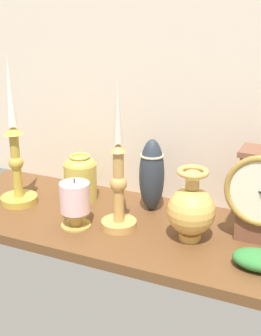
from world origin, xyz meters
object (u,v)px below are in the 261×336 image
brass_vase_bulbous (191,209)px  brass_vase_jar (80,176)px  candlestick_tall_left (16,158)px  pillar_candle_front (75,202)px  candlestick_tall_center (119,184)px  tall_ceramic_vase (152,175)px

brass_vase_bulbous → brass_vase_jar: 34.51cm
brass_vase_bulbous → brass_vase_jar: (-33.28, 9.08, -0.91)cm
candlestick_tall_left → pillar_candle_front: (20.37, -5.30, -6.27)cm
candlestick_tall_left → brass_vase_jar: size_ratio=3.13×
candlestick_tall_left → brass_vase_bulbous: size_ratio=2.33×
candlestick_tall_left → candlestick_tall_center: (30.00, -1.91, -1.29)cm
candlestick_tall_left → candlestick_tall_center: size_ratio=1.09×
candlestick_tall_center → pillar_candle_front: candlestick_tall_center is taller
brass_vase_jar → candlestick_tall_center: bearing=-33.0°
candlestick_tall_left → candlestick_tall_center: candlestick_tall_left is taller
candlestick_tall_left → brass_vase_bulbous: (46.89, -0.33, -5.02)cm
candlestick_tall_center → pillar_candle_front: (-9.64, -3.39, -4.98)cm
candlestick_tall_left → pillar_candle_front: bearing=-14.6°
brass_vase_jar → candlestick_tall_left: bearing=-147.3°
tall_ceramic_vase → candlestick_tall_center: bearing=-104.3°
brass_vase_bulbous → pillar_candle_front: 27.01cm
candlestick_tall_center → brass_vase_bulbous: size_ratio=2.13×
brass_vase_bulbous → candlestick_tall_center: bearing=-174.6°
candlestick_tall_left → brass_vase_bulbous: candlestick_tall_left is taller
pillar_candle_front → brass_vase_jar: bearing=115.7°
candlestick_tall_center → tall_ceramic_vase: bearing=75.7°
candlestick_tall_center → brass_vase_bulbous: candlestick_tall_center is taller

